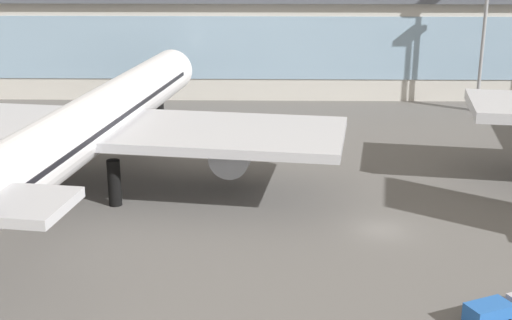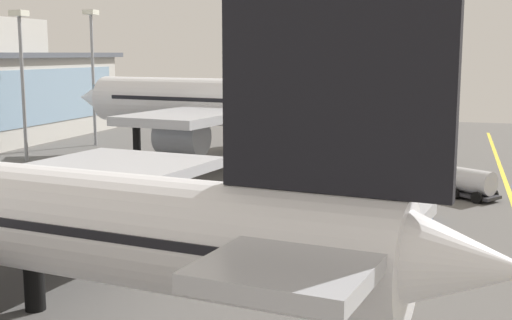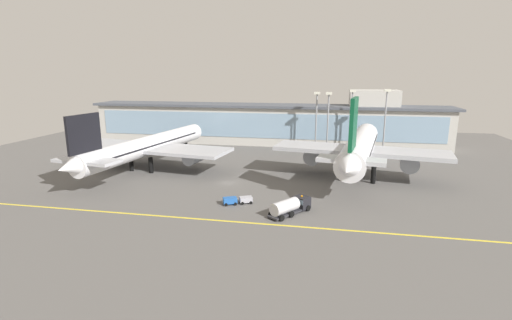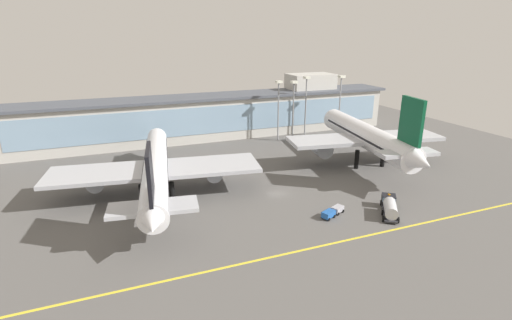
% 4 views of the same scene
% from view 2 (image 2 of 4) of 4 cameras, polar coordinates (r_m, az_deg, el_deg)
% --- Properties ---
extents(ground_plane, '(180.00, 180.00, 0.00)m').
position_cam_2_polar(ground_plane, '(55.71, -1.20, -5.28)').
color(ground_plane, '#5B5956').
extents(airliner_near_right, '(41.14, 51.93, 20.26)m').
position_cam_2_polar(airliner_near_right, '(85.24, -1.32, 4.77)').
color(airliner_near_right, black).
rests_on(airliner_near_right, ground).
extents(fuel_tanker_truck, '(7.25, 8.76, 2.90)m').
position_cam_2_polar(fuel_tanker_truck, '(68.57, 16.22, -1.63)').
color(fuel_tanker_truck, black).
rests_on(fuel_tanker_truck, ground).
extents(baggage_tug_near, '(5.71, 3.81, 1.40)m').
position_cam_2_polar(baggage_tug_near, '(58.36, 13.06, -4.06)').
color(baggage_tug_near, black).
rests_on(baggage_tug_near, ground).
extents(apron_light_mast_west, '(1.80, 1.80, 19.01)m').
position_cam_2_polar(apron_light_mast_west, '(90.08, -19.26, 7.96)').
color(apron_light_mast_west, gray).
rests_on(apron_light_mast_west, ground).
extents(apron_light_mast_centre, '(1.80, 1.80, 19.57)m').
position_cam_2_polar(apron_light_mast_centre, '(98.90, -19.26, 8.20)').
color(apron_light_mast_centre, gray).
rests_on(apron_light_mast_centre, ground).
extents(apron_light_mast_far_east, '(1.80, 1.80, 20.05)m').
position_cam_2_polar(apron_light_mast_far_east, '(103.80, -13.70, 8.62)').
color(apron_light_mast_far_east, gray).
rests_on(apron_light_mast_far_east, ground).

